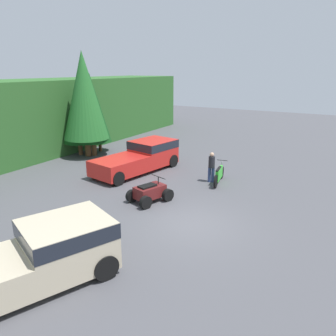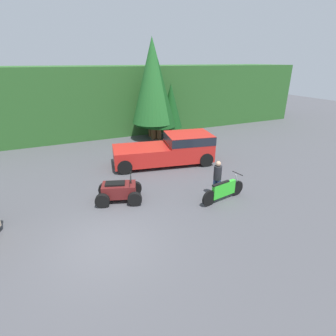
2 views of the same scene
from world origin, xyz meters
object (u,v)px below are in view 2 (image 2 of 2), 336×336
pickup_truck_red (172,148)px  quad_atv (119,191)px  rider_person (217,178)px  dirt_bike (224,191)px

pickup_truck_red → quad_atv: 5.25m
rider_person → pickup_truck_red: bearing=66.8°
pickup_truck_red → dirt_bike: size_ratio=2.54×
pickup_truck_red → rider_person: pickup_truck_red is taller
quad_atv → rider_person: (4.18, -1.47, 0.48)m
quad_atv → dirt_bike: bearing=-5.9°
dirt_bike → quad_atv: quad_atv is taller
dirt_bike → quad_atv: size_ratio=1.05×
quad_atv → rider_person: bearing=-1.1°
dirt_bike → quad_atv: 4.67m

